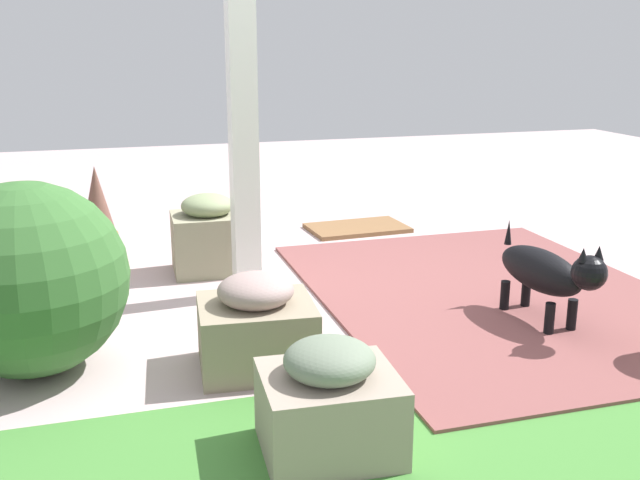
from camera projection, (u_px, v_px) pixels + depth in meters
The scene contains 11 objects.
ground_plane at pixel (337, 296), 3.90m from camera, with size 12.00×12.00×0.00m, color #B79FA0.
brick_path at pixel (494, 295), 3.88m from camera, with size 1.80×2.40×0.02m, color brown.
porch_pillar at pixel (241, 69), 3.61m from camera, with size 0.13×0.13×2.34m, color white.
stone_planter_nearest at pixel (208, 236), 4.25m from camera, with size 0.42×0.37×0.46m.
stone_planter_mid at pixel (256, 327), 3.00m from camera, with size 0.50×0.45×0.41m.
stone_planter_far at pixel (329, 403), 2.38m from camera, with size 0.46×0.41×0.39m.
round_shrub at pixel (29, 279), 2.92m from camera, with size 0.79×0.79×0.79m, color #33612C.
terracotta_pot_spiky at pixel (98, 219), 4.35m from camera, with size 0.22×0.22×0.60m.
terracotta_pot_tall at pixel (29, 257), 3.83m from camera, with size 0.30×0.30×0.61m.
dog at pixel (547, 272), 3.42m from camera, with size 0.23×0.67×0.46m.
doormat at pixel (357, 228), 5.23m from camera, with size 0.68×0.42×0.03m, color brown.
Camera 1 is at (1.13, 3.50, 1.32)m, focal length 41.30 mm.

